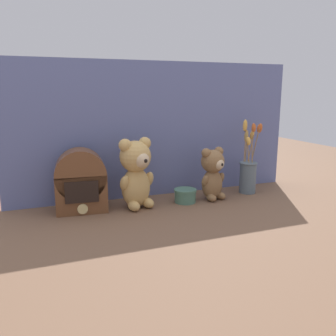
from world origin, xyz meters
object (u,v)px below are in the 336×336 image
object	(u,v)px
teddy_bear_large	(136,172)
flower_vase	(248,171)
decorative_tin_tall	(185,196)
vintage_radio	(81,182)
teddy_bear_medium	(213,172)

from	to	relation	value
teddy_bear_large	flower_vase	bearing A→B (deg)	2.48
flower_vase	decorative_tin_tall	bearing A→B (deg)	-174.42
teddy_bear_large	flower_vase	distance (m)	0.58
decorative_tin_tall	vintage_radio	bearing A→B (deg)	173.97
flower_vase	vintage_radio	xyz separation A→B (m)	(-0.81, 0.01, 0.02)
teddy_bear_medium	vintage_radio	distance (m)	0.59
teddy_bear_large	decorative_tin_tall	world-z (taller)	teddy_bear_large
teddy_bear_medium	decorative_tin_tall	world-z (taller)	teddy_bear_medium
teddy_bear_large	teddy_bear_medium	xyz separation A→B (m)	(0.36, -0.01, -0.03)
teddy_bear_medium	decorative_tin_tall	size ratio (longest dim) A/B	2.39
teddy_bear_large	flower_vase	xyz separation A→B (m)	(0.58, 0.03, -0.05)
decorative_tin_tall	teddy_bear_medium	bearing A→B (deg)	0.07
teddy_bear_large	vintage_radio	distance (m)	0.23
teddy_bear_large	vintage_radio	bearing A→B (deg)	170.43
vintage_radio	flower_vase	bearing A→B (deg)	-0.95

